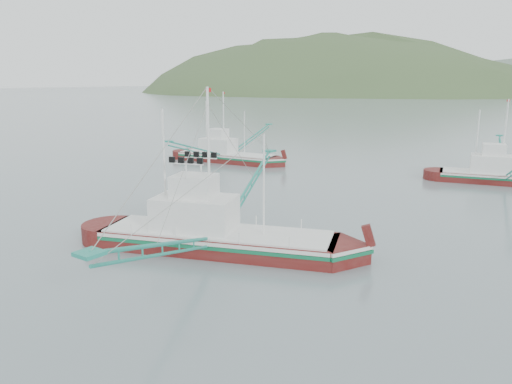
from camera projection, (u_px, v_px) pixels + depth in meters
The scene contains 5 objects.
ground at pixel (203, 256), 32.49m from camera, with size 1200.00×1200.00×0.00m, color slate.
main_boat at pixel (215, 217), 33.21m from camera, with size 16.41×27.84×11.67m.
bg_boat_left at pixel (226, 151), 69.27m from camera, with size 14.50×25.53×10.37m.
bg_boat_right at pixel (504, 167), 54.84m from camera, with size 14.00×24.11×9.92m.
headland_left at pixel (325, 93), 420.36m from camera, with size 448.00×308.00×210.00m, color #395029.
Camera 1 is at (20.62, -23.07, 11.30)m, focal length 35.00 mm.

